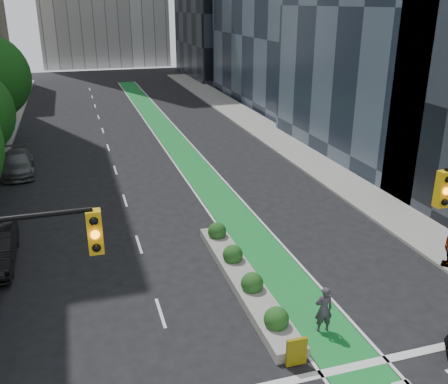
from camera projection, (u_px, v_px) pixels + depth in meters
sidewalk_right at (296, 149)px, 39.85m from camera, size 3.60×90.00×0.15m
bike_lane_paint at (175, 142)px, 41.95m from camera, size 2.20×70.00×0.01m
median_planter at (243, 277)px, 20.82m from camera, size 1.20×10.26×1.10m
cyclist at (324, 309)px, 17.68m from camera, size 0.70×0.50×1.81m
parked_car_left_far at (18, 163)px, 34.17m from camera, size 2.42×5.24×1.48m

